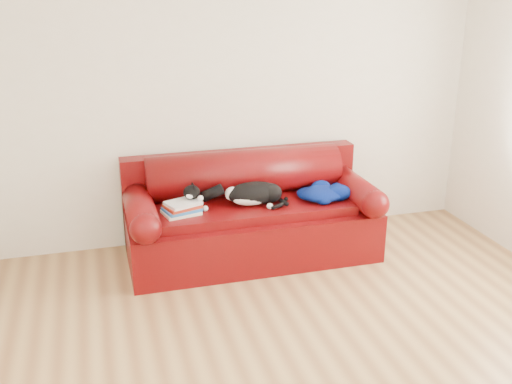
{
  "coord_description": "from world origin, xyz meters",
  "views": [
    {
      "loc": [
        -1.23,
        -3.07,
        2.29
      ],
      "look_at": [
        0.02,
        1.35,
        0.64
      ],
      "focal_mm": 42.0,
      "sensor_mm": 36.0,
      "label": 1
    }
  ],
  "objects_px": {
    "blanket": "(323,192)",
    "sofa_base": "(251,230)",
    "cat": "(253,194)",
    "book_stack": "(182,208)"
  },
  "relations": [
    {
      "from": "sofa_base",
      "to": "cat",
      "type": "bearing_deg",
      "value": -90.38
    },
    {
      "from": "sofa_base",
      "to": "blanket",
      "type": "bearing_deg",
      "value": -9.77
    },
    {
      "from": "book_stack",
      "to": "blanket",
      "type": "relative_size",
      "value": 0.7
    },
    {
      "from": "cat",
      "to": "blanket",
      "type": "xyz_separation_m",
      "value": [
        0.61,
        -0.04,
        -0.03
      ]
    },
    {
      "from": "blanket",
      "to": "sofa_base",
      "type": "bearing_deg",
      "value": 170.23
    },
    {
      "from": "sofa_base",
      "to": "blanket",
      "type": "height_order",
      "value": "blanket"
    },
    {
      "from": "sofa_base",
      "to": "cat",
      "type": "xyz_separation_m",
      "value": [
        -0.0,
        -0.06,
        0.35
      ]
    },
    {
      "from": "book_stack",
      "to": "blanket",
      "type": "bearing_deg",
      "value": 0.16
    },
    {
      "from": "blanket",
      "to": "cat",
      "type": "bearing_deg",
      "value": 175.81
    },
    {
      "from": "sofa_base",
      "to": "cat",
      "type": "relative_size",
      "value": 3.37
    }
  ]
}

